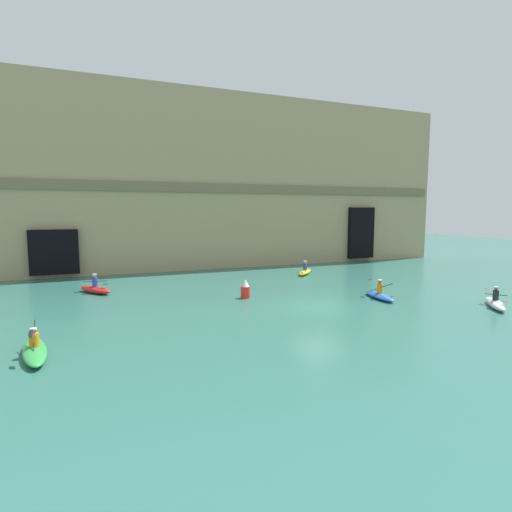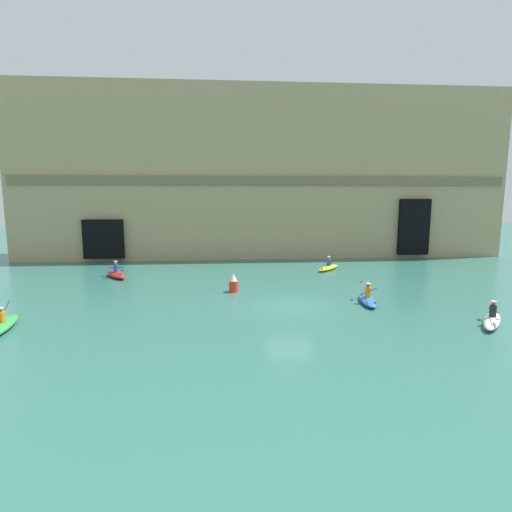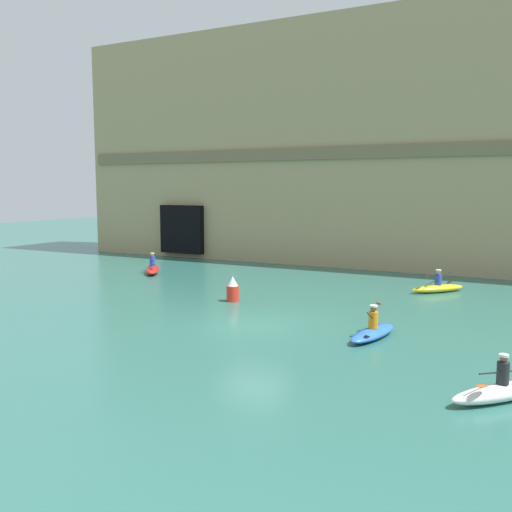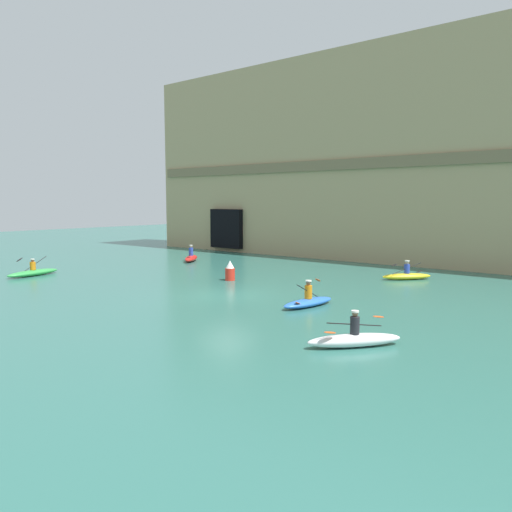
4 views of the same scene
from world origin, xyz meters
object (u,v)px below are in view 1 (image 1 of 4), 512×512
kayak_blue (379,295)px  kayak_green (35,350)px  kayak_red (95,289)px  marker_buoy (245,289)px  kayak_white (495,303)px  kayak_yellow (305,271)px

kayak_blue → kayak_green: 18.06m
kayak_blue → kayak_red: 17.71m
kayak_green → marker_buoy: kayak_green is taller
kayak_red → marker_buoy: bearing=-155.4°
kayak_red → kayak_white: bearing=-156.2°
kayak_yellow → kayak_red: bearing=137.7°
kayak_yellow → kayak_green: 22.25m
kayak_white → kayak_yellow: (-4.02, 13.91, -0.01)m
kayak_blue → kayak_white: kayak_white is taller
kayak_green → kayak_red: bearing=-19.0°
kayak_yellow → kayak_white: bearing=-122.1°
kayak_yellow → kayak_green: bearing=167.0°
kayak_red → kayak_white: kayak_red is taller
kayak_green → kayak_white: bearing=-101.4°
kayak_yellow → marker_buoy: 10.18m
marker_buoy → kayak_green: bearing=-149.2°
marker_buoy → kayak_blue: bearing=-23.3°
kayak_blue → kayak_yellow: (0.37, 9.78, 0.01)m
kayak_blue → kayak_yellow: size_ratio=1.12×
kayak_yellow → kayak_blue: bearing=-140.4°
kayak_white → marker_buoy: bearing=97.4°
kayak_white → marker_buoy: (-11.76, 7.30, 0.29)m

